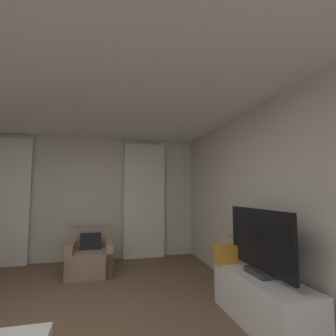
# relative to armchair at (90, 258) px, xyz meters

# --- Properties ---
(wall_window) EXTENTS (5.12, 0.06, 2.60)m
(wall_window) POSITION_rel_armchair_xyz_m (-0.29, 0.94, 1.03)
(wall_window) COLOR beige
(wall_window) RESTS_ON ground
(wall_right) EXTENTS (0.06, 6.12, 2.60)m
(wall_right) POSITION_rel_armchair_xyz_m (2.24, -2.09, 1.03)
(wall_right) COLOR beige
(wall_right) RESTS_ON ground
(ceiling) EXTENTS (5.12, 6.12, 0.06)m
(ceiling) POSITION_rel_armchair_xyz_m (-0.29, -2.09, 2.36)
(ceiling) COLOR white
(ceiling) RESTS_ON wall_left
(curtain_left_panel) EXTENTS (0.90, 0.06, 2.50)m
(curtain_left_panel) POSITION_rel_armchair_xyz_m (-1.66, 0.81, 0.98)
(curtain_left_panel) COLOR silver
(curtain_left_panel) RESTS_ON ground
(curtain_right_panel) EXTENTS (0.90, 0.06, 2.50)m
(curtain_right_panel) POSITION_rel_armchair_xyz_m (1.09, 0.81, 0.98)
(curtain_right_panel) COLOR silver
(curtain_right_panel) RESTS_ON ground
(armchair) EXTENTS (0.78, 0.78, 0.77)m
(armchair) POSITION_rel_armchair_xyz_m (0.00, 0.00, 0.00)
(armchair) COLOR #997A66
(armchair) RESTS_ON ground
(tv_console) EXTENTS (0.50, 1.36, 0.53)m
(tv_console) POSITION_rel_armchair_xyz_m (1.91, -2.27, -0.01)
(tv_console) COLOR white
(tv_console) RESTS_ON ground
(tv_flatscreen) EXTENTS (0.20, 1.13, 0.72)m
(tv_flatscreen) POSITION_rel_armchair_xyz_m (1.91, -2.27, 0.60)
(tv_flatscreen) COLOR #333338
(tv_flatscreen) RESTS_ON tv_console
(handbag_primary) EXTENTS (0.30, 0.14, 0.37)m
(handbag_primary) POSITION_rel_armchair_xyz_m (1.77, -1.75, 0.38)
(handbag_primary) COLOR orange
(handbag_primary) RESTS_ON tv_console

